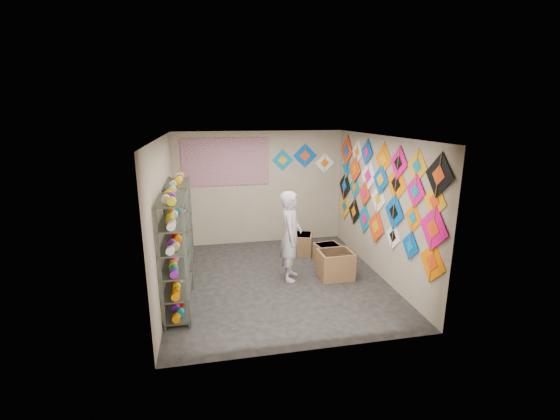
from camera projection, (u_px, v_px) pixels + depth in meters
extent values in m
plane|color=black|center=(278.00, 279.00, 7.19)|extent=(4.50, 4.50, 0.00)
plane|color=tan|center=(260.00, 188.00, 8.98)|extent=(4.00, 0.00, 4.00)
plane|color=tan|center=(312.00, 257.00, 4.71)|extent=(4.00, 0.00, 4.00)
plane|color=tan|center=(165.00, 217.00, 6.47)|extent=(0.00, 4.50, 4.50)
plane|color=tan|center=(379.00, 206.00, 7.22)|extent=(0.00, 4.50, 4.50)
plane|color=slate|center=(278.00, 137.00, 6.50)|extent=(4.50, 4.50, 0.00)
cube|color=#4C5147|center=(176.00, 256.00, 5.80)|extent=(0.40, 1.10, 1.90)
cube|color=#4C5147|center=(181.00, 231.00, 7.04)|extent=(0.40, 1.10, 1.90)
cylinder|color=#FF2C74|center=(173.00, 262.00, 5.32)|extent=(0.12, 0.10, 0.12)
cylinder|color=orange|center=(174.00, 257.00, 5.51)|extent=(0.12, 0.10, 0.12)
cylinder|color=yellow|center=(175.00, 253.00, 5.69)|extent=(0.12, 0.10, 0.12)
cylinder|color=white|center=(176.00, 248.00, 5.87)|extent=(0.12, 0.10, 0.12)
cylinder|color=#C90500|center=(177.00, 244.00, 6.05)|extent=(0.12, 0.10, 0.12)
cylinder|color=purple|center=(177.00, 240.00, 6.23)|extent=(0.12, 0.10, 0.12)
cylinder|color=#C7BC7E|center=(179.00, 234.00, 6.56)|extent=(0.12, 0.10, 0.12)
cylinder|color=teal|center=(179.00, 231.00, 6.74)|extent=(0.12, 0.10, 0.12)
cylinder|color=#FF2C74|center=(180.00, 228.00, 6.92)|extent=(0.12, 0.10, 0.12)
cylinder|color=orange|center=(181.00, 225.00, 7.10)|extent=(0.12, 0.10, 0.12)
cylinder|color=yellow|center=(181.00, 222.00, 7.29)|extent=(0.12, 0.10, 0.12)
cylinder|color=white|center=(182.00, 219.00, 7.47)|extent=(0.12, 0.10, 0.12)
cube|color=orange|center=(432.00, 262.00, 5.57)|extent=(0.03, 0.66, 0.66)
cube|color=#0050B3|center=(410.00, 246.00, 6.13)|extent=(0.02, 0.50, 0.50)
cube|color=white|center=(393.00, 236.00, 6.72)|extent=(0.03, 0.52, 0.52)
cube|color=#F33E0E|center=(376.00, 226.00, 7.35)|extent=(0.04, 0.69, 0.69)
cube|color=#007AA9|center=(364.00, 219.00, 7.91)|extent=(0.03, 0.66, 0.66)
cube|color=black|center=(354.00, 211.00, 8.41)|extent=(0.02, 0.61, 0.61)
cube|color=#FF9D0B|center=(345.00, 206.00, 9.01)|extent=(0.04, 0.65, 0.65)
cube|color=#E80675|center=(433.00, 229.00, 5.47)|extent=(0.03, 0.71, 0.71)
cube|color=orange|center=(413.00, 218.00, 6.03)|extent=(0.02, 0.51, 0.51)
cube|color=#0050B3|center=(394.00, 212.00, 6.61)|extent=(0.01, 0.66, 0.66)
cube|color=white|center=(378.00, 199.00, 7.23)|extent=(0.03, 0.60, 0.60)
cube|color=#F33E0E|center=(364.00, 193.00, 7.81)|extent=(0.03, 0.57, 0.57)
cube|color=#007AA9|center=(355.00, 187.00, 8.35)|extent=(0.01, 0.56, 0.56)
cube|color=black|center=(345.00, 186.00, 8.91)|extent=(0.04, 0.69, 0.69)
cube|color=#FF9D0B|center=(435.00, 201.00, 5.43)|extent=(0.02, 0.56, 0.56)
cube|color=#E80675|center=(415.00, 191.00, 5.89)|extent=(0.02, 0.55, 0.55)
cube|color=orange|center=(396.00, 184.00, 6.51)|extent=(0.01, 0.71, 0.71)
cube|color=#0050B3|center=(381.00, 179.00, 7.05)|extent=(0.03, 0.62, 0.62)
cube|color=white|center=(368.00, 176.00, 7.62)|extent=(0.04, 0.70, 0.70)
cube|color=#F33E0E|center=(355.00, 169.00, 8.25)|extent=(0.04, 0.63, 0.63)
cube|color=#007AA9|center=(347.00, 167.00, 8.77)|extent=(0.03, 0.53, 0.53)
cube|color=black|center=(439.00, 175.00, 5.27)|extent=(0.04, 0.67, 0.67)
cube|color=#FF9D0B|center=(417.00, 166.00, 5.84)|extent=(0.02, 0.57, 0.57)
cube|color=#E80675|center=(399.00, 163.00, 6.36)|extent=(0.03, 0.59, 0.59)
cube|color=orange|center=(383.00, 159.00, 6.94)|extent=(0.02, 0.64, 0.64)
cube|color=#0050B3|center=(367.00, 152.00, 7.60)|extent=(0.03, 0.55, 0.55)
cube|color=white|center=(357.00, 152.00, 8.11)|extent=(0.03, 0.56, 0.56)
cube|color=#F33E0E|center=(347.00, 151.00, 8.67)|extent=(0.02, 0.72, 0.72)
cube|color=#007AA9|center=(283.00, 160.00, 8.91)|extent=(0.52, 0.02, 0.52)
cube|color=#0050B3|center=(305.00, 156.00, 8.99)|extent=(0.59, 0.02, 0.59)
cube|color=white|center=(325.00, 163.00, 9.13)|extent=(0.49, 0.02, 0.49)
cube|color=#64499F|center=(226.00, 162.00, 8.65)|extent=(2.00, 0.01, 1.10)
imported|color=beige|center=(291.00, 236.00, 7.04)|extent=(0.86, 0.77, 1.72)
cube|color=brown|center=(335.00, 265.00, 7.22)|extent=(0.64, 0.54, 0.53)
cube|color=brown|center=(327.00, 254.00, 7.95)|extent=(0.56, 0.48, 0.41)
cube|color=brown|center=(301.00, 244.00, 8.47)|extent=(0.63, 0.66, 0.46)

